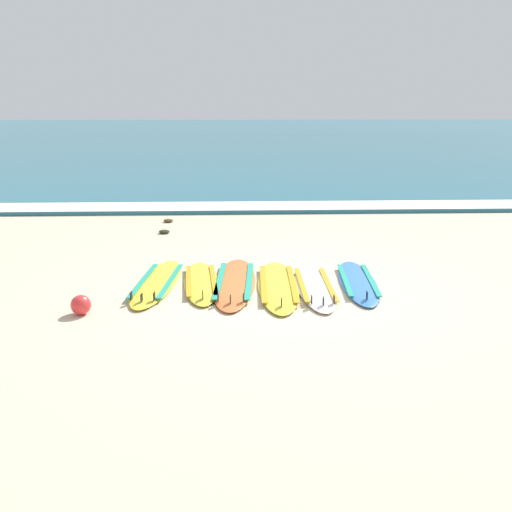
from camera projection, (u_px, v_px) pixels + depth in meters
ground_plane at (287, 292)px, 8.35m from camera, size 80.00×80.00×0.00m
sea at (245, 135)px, 42.70m from camera, size 80.00×60.00×0.10m
wave_foam_strip at (265, 208)px, 14.45m from camera, size 80.00×1.21×0.11m
surfboard_0 at (157, 282)px, 8.65m from camera, size 0.82×2.43×0.18m
surfboard_1 at (201, 282)px, 8.67m from camera, size 0.72×2.19×0.18m
surfboard_2 at (235, 282)px, 8.65m from camera, size 0.78×2.59×0.18m
surfboard_3 at (278, 285)px, 8.51m from camera, size 0.69×2.50×0.18m
surfboard_4 at (315, 286)px, 8.47m from camera, size 0.58×2.26×0.18m
surfboard_5 at (358, 282)px, 8.68m from camera, size 0.71×2.26×0.18m
beach_ball at (81, 305)px, 7.43m from camera, size 0.27×0.27×0.27m
seaweed_clump_near_shoreline at (168, 221)px, 12.98m from camera, size 0.23×0.18×0.08m
seaweed_clump_mid_sand at (164, 232)px, 11.91m from camera, size 0.23×0.19×0.08m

